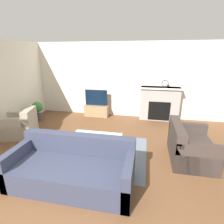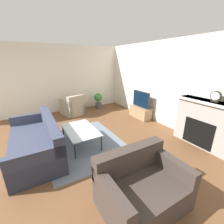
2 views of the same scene
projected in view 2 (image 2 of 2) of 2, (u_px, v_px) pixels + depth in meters
ground_plane at (0, 164)px, 3.21m from camera, size 20.00×20.00×0.00m
wall_back at (161, 84)px, 4.97m from camera, size 8.89×0.06×2.70m
wall_left at (67, 79)px, 6.29m from camera, size 0.06×7.65×2.70m
area_rug at (84, 143)px, 4.00m from camera, size 2.39×1.93×0.00m
fireplace at (204, 123)px, 3.74m from camera, size 1.47×0.41×1.19m
tv_stand at (140, 112)px, 5.72m from camera, size 0.90×0.35×0.43m
tv at (141, 99)px, 5.55m from camera, size 0.84×0.06×0.60m
couch_sectional at (37, 142)px, 3.50m from camera, size 2.21×0.98×0.82m
couch_loveseat at (141, 188)px, 2.24m from camera, size 0.89×1.24×0.82m
armchair_by_window at (73, 107)px, 6.03m from camera, size 0.97×0.90×0.82m
coffee_table at (80, 130)px, 3.84m from camera, size 1.19×0.73×0.42m
potted_plant at (98, 100)px, 6.82m from camera, size 0.37×0.37×0.69m
mantel_clock at (216, 96)px, 3.40m from camera, size 0.22×0.07×0.25m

